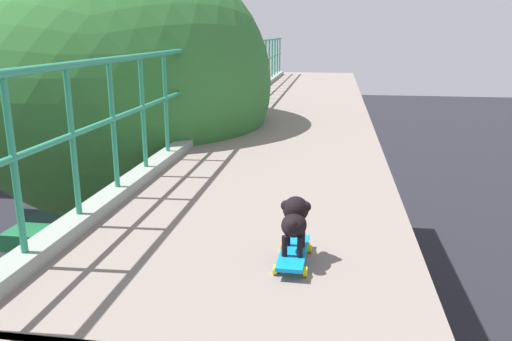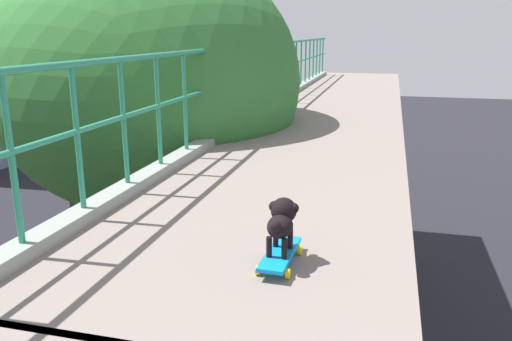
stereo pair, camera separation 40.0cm
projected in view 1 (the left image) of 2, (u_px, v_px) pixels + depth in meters
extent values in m
cylinder|color=#2A8E6B|center=(14.00, 167.00, 3.07)|extent=(0.04, 0.04, 1.10)
cylinder|color=#2A8E6B|center=(73.00, 143.00, 3.75)|extent=(0.04, 0.04, 1.10)
cylinder|color=#2A8E6B|center=(113.00, 125.00, 4.44)|extent=(0.04, 0.04, 1.10)
cylinder|color=#2A8E6B|center=(143.00, 113.00, 5.12)|extent=(0.04, 0.04, 1.10)
cylinder|color=#2A8E6B|center=(166.00, 103.00, 5.80)|extent=(0.04, 0.04, 1.10)
cylinder|color=#2A8E6B|center=(184.00, 96.00, 6.48)|extent=(0.04, 0.04, 1.10)
cylinder|color=#2A8E6B|center=(198.00, 90.00, 7.16)|extent=(0.04, 0.04, 1.10)
cylinder|color=#2A8E6B|center=(210.00, 85.00, 7.84)|extent=(0.04, 0.04, 1.10)
cylinder|color=#2A8E6B|center=(220.00, 80.00, 8.52)|extent=(0.04, 0.04, 1.10)
cylinder|color=#2A8E6B|center=(229.00, 77.00, 9.20)|extent=(0.04, 0.04, 1.10)
cylinder|color=#2A8E6B|center=(236.00, 74.00, 9.88)|extent=(0.04, 0.04, 1.10)
cylinder|color=#2A8E6B|center=(243.00, 71.00, 10.56)|extent=(0.04, 0.04, 1.10)
cylinder|color=#2A8E6B|center=(249.00, 68.00, 11.24)|extent=(0.04, 0.04, 1.10)
cylinder|color=#2A8E6B|center=(254.00, 66.00, 11.92)|extent=(0.04, 0.04, 1.10)
cylinder|color=#2A8E6B|center=(258.00, 64.00, 12.60)|extent=(0.04, 0.04, 1.10)
cylinder|color=#2A8E6B|center=(262.00, 63.00, 13.28)|extent=(0.04, 0.04, 1.10)
cylinder|color=#2A8E6B|center=(266.00, 61.00, 13.96)|extent=(0.04, 0.04, 1.10)
cylinder|color=#2A8E6B|center=(269.00, 60.00, 14.64)|extent=(0.04, 0.04, 1.10)
cylinder|color=#2A8E6B|center=(272.00, 58.00, 15.33)|extent=(0.04, 0.04, 1.10)
cylinder|color=#2A8E6B|center=(275.00, 57.00, 16.01)|extent=(0.04, 0.04, 1.10)
cylinder|color=#2A8E6B|center=(277.00, 56.00, 16.69)|extent=(0.04, 0.04, 1.10)
cylinder|color=#2A8E6B|center=(280.00, 55.00, 17.37)|extent=(0.04, 0.04, 1.10)
cube|color=white|center=(108.00, 273.00, 14.82)|extent=(1.63, 3.88, 0.61)
cube|color=#1E232B|center=(102.00, 261.00, 14.38)|extent=(1.49, 1.59, 0.48)
cylinder|color=black|center=(150.00, 261.00, 16.00)|extent=(0.20, 0.66, 0.66)
cylinder|color=black|center=(103.00, 258.00, 16.23)|extent=(0.20, 0.66, 0.66)
cylinder|color=black|center=(115.00, 304.00, 13.50)|extent=(0.20, 0.66, 0.66)
cylinder|color=black|center=(61.00, 299.00, 13.73)|extent=(0.20, 0.66, 0.66)
cube|color=#1F6D3D|center=(58.00, 223.00, 18.75)|extent=(1.81, 4.18, 0.60)
cube|color=#1E232B|center=(60.00, 206.00, 18.84)|extent=(1.56, 2.18, 0.50)
cylinder|color=black|center=(62.00, 243.00, 17.41)|extent=(0.20, 0.66, 0.66)
cylinder|color=black|center=(15.00, 240.00, 17.66)|extent=(0.20, 0.66, 0.66)
cylinder|color=black|center=(96.00, 216.00, 19.92)|extent=(0.20, 0.66, 0.66)
cylinder|color=black|center=(55.00, 214.00, 20.17)|extent=(0.20, 0.66, 0.66)
cube|color=#B1B3C0|center=(179.00, 193.00, 22.10)|extent=(1.75, 4.27, 0.64)
cube|color=#1E232B|center=(176.00, 182.00, 21.66)|extent=(1.56, 2.34, 0.52)
cylinder|color=black|center=(206.00, 188.00, 23.40)|extent=(0.19, 0.66, 0.66)
cylinder|color=black|center=(170.00, 187.00, 23.64)|extent=(0.19, 0.66, 0.66)
cylinder|color=black|center=(188.00, 209.00, 20.66)|extent=(0.19, 0.66, 0.66)
cylinder|color=black|center=(149.00, 207.00, 20.91)|extent=(0.19, 0.66, 0.66)
cube|color=#1B458F|center=(183.00, 119.00, 33.87)|extent=(2.43, 10.57, 2.81)
cube|color=black|center=(183.00, 111.00, 33.74)|extent=(2.45, 9.72, 0.70)
cylinder|color=black|center=(214.00, 127.00, 37.55)|extent=(0.28, 0.96, 0.96)
cylinder|color=black|center=(183.00, 126.00, 37.88)|extent=(0.28, 0.96, 0.96)
cylinder|color=black|center=(189.00, 146.00, 31.24)|extent=(0.28, 0.96, 0.96)
cylinder|color=black|center=(152.00, 145.00, 31.58)|extent=(0.28, 0.96, 0.96)
cylinder|color=#483E24|center=(131.00, 299.00, 9.37)|extent=(0.38, 0.38, 5.05)
ellipsoid|color=#317231|center=(115.00, 83.00, 8.34)|extent=(5.07, 5.07, 4.40)
cube|color=#0D8DD9|center=(294.00, 252.00, 3.28)|extent=(0.18, 0.56, 0.02)
cylinder|color=yellow|center=(310.00, 248.00, 3.45)|extent=(0.03, 0.06, 0.06)
cylinder|color=yellow|center=(283.00, 246.00, 3.48)|extent=(0.03, 0.06, 0.06)
cylinder|color=yellow|center=(305.00, 272.00, 3.11)|extent=(0.03, 0.06, 0.06)
cylinder|color=yellow|center=(275.00, 269.00, 3.14)|extent=(0.03, 0.06, 0.06)
cylinder|color=black|center=(302.00, 237.00, 3.32)|extent=(0.04, 0.04, 0.13)
cylinder|color=black|center=(288.00, 236.00, 3.34)|extent=(0.04, 0.04, 0.13)
cylinder|color=black|center=(300.00, 247.00, 3.17)|extent=(0.04, 0.04, 0.13)
cylinder|color=black|center=(284.00, 246.00, 3.18)|extent=(0.04, 0.04, 0.13)
ellipsoid|color=black|center=(294.00, 225.00, 3.22)|extent=(0.17, 0.23, 0.14)
sphere|color=black|center=(296.00, 209.00, 3.30)|extent=(0.17, 0.17, 0.17)
ellipsoid|color=black|center=(297.00, 207.00, 3.37)|extent=(0.06, 0.08, 0.05)
sphere|color=black|center=(306.00, 207.00, 3.28)|extent=(0.07, 0.07, 0.07)
sphere|color=black|center=(286.00, 206.00, 3.30)|extent=(0.07, 0.07, 0.07)
sphere|color=black|center=(292.00, 225.00, 3.10)|extent=(0.07, 0.07, 0.07)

